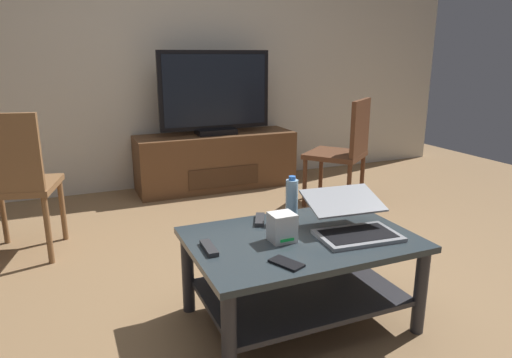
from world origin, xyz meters
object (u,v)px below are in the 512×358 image
at_px(soundbar_remote, 260,220).
at_px(cell_phone, 286,263).
at_px(laptop, 352,221).
at_px(coffee_table, 300,263).
at_px(media_cabinet, 216,161).
at_px(tv_remote, 209,248).
at_px(side_chair, 13,179).
at_px(dining_chair, 345,148).
at_px(television, 215,94).
at_px(router_box, 282,227).
at_px(water_bottle_near, 292,200).

bearing_deg(soundbar_remote, cell_phone, -75.97).
bearing_deg(laptop, soundbar_remote, 137.66).
relative_size(coffee_table, soundbar_remote, 6.39).
relative_size(media_cabinet, tv_remote, 9.38).
bearing_deg(cell_phone, side_chair, 101.19).
bearing_deg(dining_chair, television, 131.19).
distance_m(coffee_table, side_chair, 1.83).
bearing_deg(dining_chair, coffee_table, -130.16).
bearing_deg(cell_phone, soundbar_remote, 55.05).
distance_m(television, soundbar_remote, 2.17).
xyz_separation_m(coffee_table, television, (0.37, 2.33, 0.59)).
height_order(media_cabinet, tv_remote, media_cabinet).
relative_size(media_cabinet, cell_phone, 10.72).
relative_size(laptop, router_box, 3.22).
xyz_separation_m(laptop, soundbar_remote, (-0.34, 0.31, -0.05)).
xyz_separation_m(dining_chair, router_box, (-1.28, -1.41, 0.00)).
distance_m(television, dining_chair, 1.29).
relative_size(router_box, tv_remote, 0.81).
distance_m(router_box, water_bottle_near, 0.28).
xyz_separation_m(coffee_table, laptop, (0.24, -0.05, 0.19)).
relative_size(side_chair, cell_phone, 6.65).
bearing_deg(laptop, dining_chair, 57.10).
xyz_separation_m(router_box, water_bottle_near, (0.16, 0.22, 0.04)).
relative_size(water_bottle_near, cell_phone, 1.64).
height_order(coffee_table, side_chair, side_chair).
relative_size(television, side_chair, 1.13).
xyz_separation_m(media_cabinet, soundbar_remote, (-0.46, -2.09, 0.19)).
distance_m(coffee_table, tv_remote, 0.46).
xyz_separation_m(laptop, tv_remote, (-0.68, 0.07, -0.05)).
bearing_deg(coffee_table, side_chair, 134.06).
height_order(television, soundbar_remote, television).
bearing_deg(media_cabinet, water_bottle_near, -98.12).
distance_m(media_cabinet, tv_remote, 2.47).
height_order(media_cabinet, dining_chair, dining_chair).
height_order(water_bottle_near, soundbar_remote, water_bottle_near).
bearing_deg(side_chair, tv_remote, -57.16).
relative_size(laptop, water_bottle_near, 1.81).
height_order(side_chair, tv_remote, side_chair).
height_order(media_cabinet, side_chair, side_chair).
relative_size(coffee_table, tv_remote, 6.39).
bearing_deg(media_cabinet, side_chair, -147.43).
height_order(coffee_table, water_bottle_near, water_bottle_near).
height_order(laptop, cell_phone, laptop).
bearing_deg(water_bottle_near, cell_phone, -119.69).
bearing_deg(laptop, router_box, 172.75).
height_order(television, router_box, television).
xyz_separation_m(water_bottle_near, cell_phone, (-0.25, -0.44, -0.10)).
distance_m(dining_chair, water_bottle_near, 1.63).
bearing_deg(water_bottle_near, media_cabinet, 81.88).
height_order(media_cabinet, router_box, router_box).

